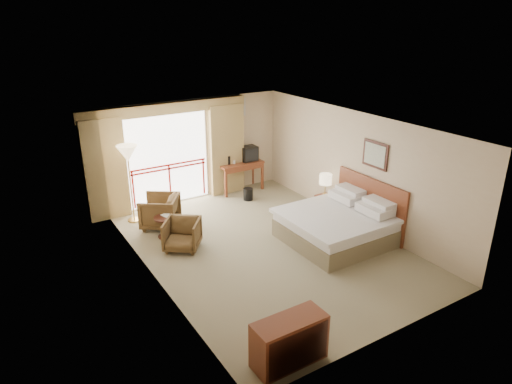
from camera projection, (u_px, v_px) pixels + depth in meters
floor at (266, 246)px, 9.98m from camera, size 7.00×7.00×0.00m
ceiling at (267, 125)px, 8.99m from camera, size 7.00×7.00×0.00m
wall_back at (195, 149)px, 12.25m from camera, size 5.00×0.00×5.00m
wall_front at (396, 261)px, 6.72m from camera, size 5.00×0.00×5.00m
wall_left at (151, 215)px, 8.26m from camera, size 0.00×7.00×7.00m
wall_right at (355, 169)px, 10.71m from camera, size 0.00×7.00×7.00m
balcony_door at (168, 159)px, 11.90m from camera, size 2.40×0.00×2.40m
balcony_railing at (169, 174)px, 12.02m from camera, size 2.09×0.03×1.02m
curtain_left at (105, 170)px, 10.97m from camera, size 1.00×0.26×2.50m
curtain_right at (226, 149)px, 12.59m from camera, size 1.00×0.26×2.50m
valance at (166, 108)px, 11.33m from camera, size 4.40×0.22×0.28m
hvac_vent at (237, 107)px, 12.50m from camera, size 0.50×0.04×0.50m
bed at (337, 225)px, 10.10m from camera, size 2.13×2.06×0.97m
headboard at (370, 205)px, 10.47m from camera, size 0.06×2.10×1.30m
framed_art at (375, 155)px, 10.04m from camera, size 0.04×0.72×0.60m
nightstand at (325, 206)px, 11.38m from camera, size 0.38×0.45×0.53m
table_lamp at (326, 180)px, 11.17m from camera, size 0.31×0.31×0.54m
phone at (328, 197)px, 11.12m from camera, size 0.19×0.16×0.08m
desk at (239, 168)px, 12.96m from camera, size 1.29×0.62×0.84m
tv at (249, 154)px, 12.92m from camera, size 0.46×0.37×0.42m
coffee_maker at (229, 160)px, 12.63m from camera, size 0.14×0.14×0.25m
cup at (234, 162)px, 12.70m from camera, size 0.09×0.09×0.10m
wastebasket at (248, 194)px, 12.41m from camera, size 0.27×0.27×0.33m
armchair_far at (161, 226)px, 10.92m from camera, size 1.17×1.17×0.78m
armchair_near at (183, 248)px, 9.89m from camera, size 1.02×1.02×0.67m
side_table at (164, 224)px, 10.27m from camera, size 0.45×0.45×0.49m
book at (164, 217)px, 10.21m from camera, size 0.25×0.29×0.02m
floor_lamp at (128, 157)px, 10.62m from camera, size 0.49×0.49×1.91m
dresser at (290, 341)px, 6.54m from camera, size 1.10×0.47×0.73m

